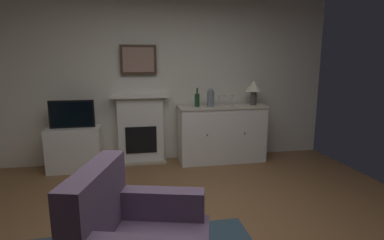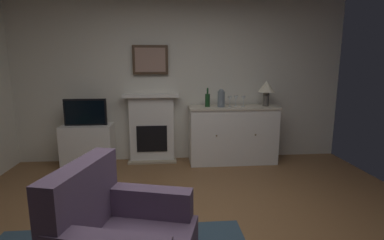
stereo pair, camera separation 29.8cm
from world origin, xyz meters
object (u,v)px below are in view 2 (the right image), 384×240
(fireplace_unit, at_px, (152,128))
(tv_cabinet, at_px, (88,145))
(framed_picture, at_px, (150,60))
(vase_decorative, at_px, (221,98))
(tv_set, at_px, (85,112))
(wine_glass_center, at_px, (236,98))
(wine_glass_left, at_px, (230,99))
(table_lamp, at_px, (266,88))
(sideboard_cabinet, at_px, (233,134))
(wine_glass_right, at_px, (243,99))
(wine_bottle, at_px, (208,100))

(fireplace_unit, bearing_deg, tv_cabinet, -170.55)
(fireplace_unit, distance_m, tv_cabinet, 1.01)
(framed_picture, bearing_deg, fireplace_unit, -90.00)
(vase_decorative, xyz_separation_m, tv_set, (-2.05, 0.04, -0.20))
(framed_picture, bearing_deg, wine_glass_center, -8.87)
(fireplace_unit, xyz_separation_m, framed_picture, (-0.00, 0.05, 1.08))
(vase_decorative, bearing_deg, framed_picture, 165.83)
(framed_picture, distance_m, tv_set, 1.27)
(wine_glass_left, relative_size, vase_decorative, 0.59)
(framed_picture, distance_m, wine_glass_center, 1.47)
(fireplace_unit, distance_m, table_lamp, 1.92)
(wine_glass_left, bearing_deg, tv_set, 178.81)
(sideboard_cabinet, bearing_deg, framed_picture, 170.17)
(tv_cabinet, distance_m, tv_set, 0.53)
(framed_picture, distance_m, tv_cabinet, 1.64)
(tv_cabinet, bearing_deg, sideboard_cabinet, -0.38)
(wine_glass_left, xyz_separation_m, wine_glass_right, (0.22, 0.03, 0.00))
(table_lamp, relative_size, tv_cabinet, 0.53)
(wine_glass_left, xyz_separation_m, vase_decorative, (-0.14, 0.00, 0.02))
(framed_picture, distance_m, table_lamp, 1.87)
(table_lamp, height_order, tv_set, table_lamp)
(wine_glass_right, height_order, tv_set, wine_glass_right)
(sideboard_cabinet, xyz_separation_m, table_lamp, (0.52, 0.00, 0.73))
(wine_glass_center, xyz_separation_m, tv_cabinet, (-2.30, -0.00, -0.70))
(fireplace_unit, relative_size, wine_glass_center, 6.67)
(wine_glass_center, bearing_deg, wine_glass_right, -19.76)
(fireplace_unit, bearing_deg, wine_glass_left, -10.76)
(wine_glass_center, xyz_separation_m, vase_decorative, (-0.25, -0.07, 0.02))
(wine_glass_center, bearing_deg, sideboard_cabinet, -159.44)
(tv_set, bearing_deg, wine_glass_center, 0.59)
(vase_decorative, bearing_deg, wine_glass_center, 14.88)
(vase_decorative, height_order, tv_cabinet, vase_decorative)
(fireplace_unit, distance_m, wine_glass_right, 1.53)
(sideboard_cabinet, relative_size, table_lamp, 3.50)
(table_lamp, xyz_separation_m, tv_set, (-2.78, -0.01, -0.34))
(wine_glass_center, bearing_deg, vase_decorative, -165.12)
(fireplace_unit, xyz_separation_m, tv_set, (-0.98, -0.19, 0.30))
(table_lamp, relative_size, tv_set, 0.65)
(fireplace_unit, xyz_separation_m, tv_cabinet, (-0.98, -0.16, -0.22))
(wine_glass_right, height_order, tv_cabinet, wine_glass_right)
(wine_bottle, relative_size, vase_decorative, 1.03)
(wine_glass_right, distance_m, tv_cabinet, 2.51)
(framed_picture, bearing_deg, vase_decorative, -14.17)
(sideboard_cabinet, height_order, tv_set, tv_set)
(wine_glass_center, bearing_deg, framed_picture, 171.13)
(framed_picture, xyz_separation_m, tv_cabinet, (-0.97, -0.21, -1.30))
(table_lamp, relative_size, wine_bottle, 1.38)
(tv_cabinet, bearing_deg, wine_glass_right, -0.93)
(framed_picture, xyz_separation_m, tv_set, (-0.98, -0.23, -0.77))
(table_lamp, bearing_deg, tv_set, -179.83)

